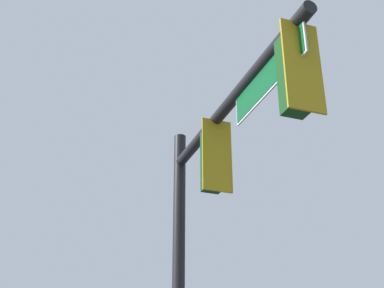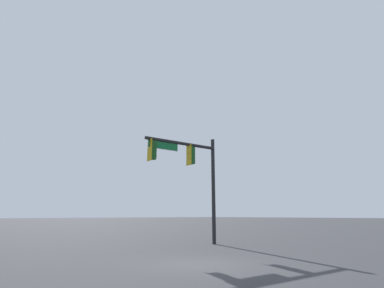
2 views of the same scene
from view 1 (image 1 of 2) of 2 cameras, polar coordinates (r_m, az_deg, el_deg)
The scene contains 1 object.
signal_pole_near at distance 8.72m, azimuth 2.40°, elevation -5.54°, with size 5.08×0.89×6.69m.
Camera 1 is at (2.94, -9.43, 1.65)m, focal length 50.00 mm.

